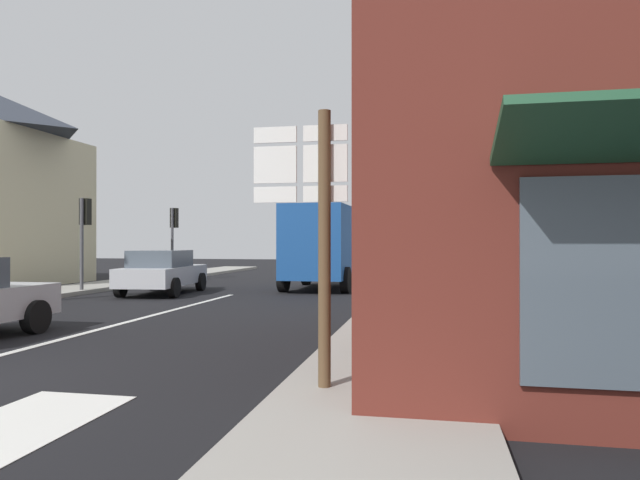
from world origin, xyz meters
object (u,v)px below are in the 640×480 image
(route_sign_post, at_px, (325,218))
(traffic_light_near_left, at_px, (84,223))
(traffic_light_far_right, at_px, (399,218))
(sedan_far, at_px, (163,271))
(delivery_truck, at_px, (323,245))
(traffic_light_far_left, at_px, (174,227))

(route_sign_post, height_order, traffic_light_near_left, traffic_light_near_left)
(traffic_light_far_right, bearing_deg, sedan_far, -136.69)
(delivery_truck, distance_m, traffic_light_far_right, 5.00)
(delivery_truck, height_order, traffic_light_far_right, traffic_light_far_right)
(route_sign_post, relative_size, traffic_light_far_right, 0.85)
(sedan_far, xyz_separation_m, traffic_light_far_left, (-2.70, 6.44, 1.69))
(delivery_truck, relative_size, route_sign_post, 1.57)
(route_sign_post, bearing_deg, delivery_truck, 100.97)
(traffic_light_far_left, distance_m, traffic_light_far_right, 10.24)
(traffic_light_far_left, bearing_deg, traffic_light_near_left, -90.00)
(delivery_truck, height_order, route_sign_post, route_sign_post)
(delivery_truck, bearing_deg, traffic_light_near_left, -156.71)
(sedan_far, xyz_separation_m, route_sign_post, (7.72, -11.43, 1.24))
(sedan_far, bearing_deg, delivery_truck, 30.89)
(traffic_light_far_left, bearing_deg, delivery_truck, -24.50)
(route_sign_post, distance_m, traffic_light_near_left, 15.23)
(sedan_far, height_order, traffic_light_far_right, traffic_light_far_right)
(traffic_light_far_left, relative_size, traffic_light_far_right, 0.88)
(delivery_truck, height_order, traffic_light_far_left, traffic_light_far_left)
(route_sign_post, bearing_deg, traffic_light_far_left, 120.27)
(sedan_far, xyz_separation_m, traffic_light_near_left, (-2.70, -0.34, 1.63))
(traffic_light_far_right, bearing_deg, route_sign_post, -89.35)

